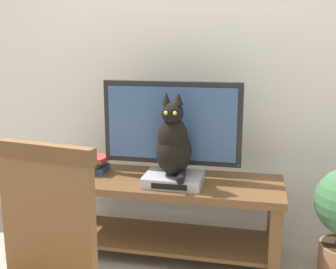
# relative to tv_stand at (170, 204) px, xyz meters

# --- Properties ---
(back_wall) EXTENTS (7.00, 0.12, 2.80)m
(back_wall) POSITION_rel_tv_stand_xyz_m (-0.01, 0.50, 1.06)
(back_wall) COLOR silver
(back_wall) RESTS_ON ground
(tv_stand) EXTENTS (1.38, 0.51, 0.50)m
(tv_stand) POSITION_rel_tv_stand_xyz_m (0.00, 0.00, 0.00)
(tv_stand) COLOR brown
(tv_stand) RESTS_ON ground
(tv) EXTENTS (0.86, 0.20, 0.60)m
(tv) POSITION_rel_tv_stand_xyz_m (0.00, 0.06, 0.48)
(tv) COLOR black
(tv) RESTS_ON tv_stand
(media_box) EXTENTS (0.34, 0.27, 0.06)m
(media_box) POSITION_rel_tv_stand_xyz_m (0.04, -0.08, 0.19)
(media_box) COLOR #ADADB2
(media_box) RESTS_ON tv_stand
(cat) EXTENTS (0.21, 0.30, 0.49)m
(cat) POSITION_rel_tv_stand_xyz_m (0.04, -0.09, 0.41)
(cat) COLOR black
(cat) RESTS_ON media_box
(book_stack) EXTENTS (0.26, 0.21, 0.11)m
(book_stack) POSITION_rel_tv_stand_xyz_m (-0.54, 0.05, 0.21)
(book_stack) COLOR #33477A
(book_stack) RESTS_ON tv_stand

